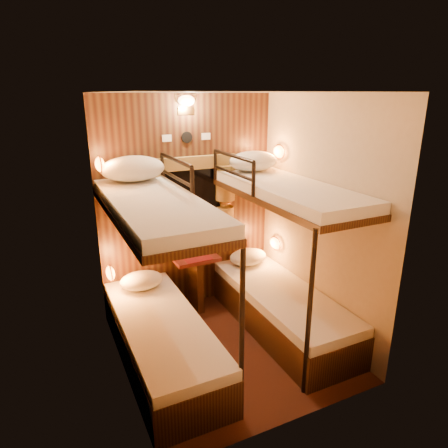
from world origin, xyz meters
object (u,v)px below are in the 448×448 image
bunk_right (282,281)px  table (196,275)px  bottle_left (190,250)px  bottle_right (195,246)px  bunk_left (160,308)px

bunk_right → table: size_ratio=2.90×
bunk_right → bottle_left: bunk_right is taller
bottle_left → bottle_right: (0.09, 0.06, 0.00)m
table → bottle_left: bearing=179.4°
bunk_left → bottle_right: size_ratio=8.39×
bunk_left → table: bunk_left is taller
bunk_left → bottle_left: bunk_left is taller
bunk_right → bottle_right: bearing=126.5°
bottle_right → bunk_left: bearing=-128.9°
bunk_left → bottle_left: size_ratio=8.72×
bunk_right → bottle_left: size_ratio=8.72×
table → bottle_right: 0.34m
bunk_right → table: 1.02m
bunk_right → bunk_left: bearing=180.0°
bunk_right → bottle_right: size_ratio=8.39×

